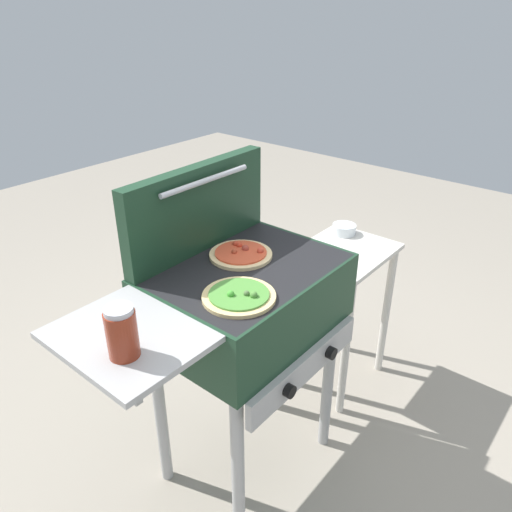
# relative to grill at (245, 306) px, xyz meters

# --- Properties ---
(ground_plane) EXTENTS (8.00, 8.00, 0.00)m
(ground_plane) POSITION_rel_grill_xyz_m (0.01, 0.00, -0.76)
(ground_plane) COLOR gray
(grill) EXTENTS (0.96, 0.53, 0.90)m
(grill) POSITION_rel_grill_xyz_m (0.00, 0.00, 0.00)
(grill) COLOR #193823
(grill) RESTS_ON ground_plane
(grill_lid_open) EXTENTS (0.63, 0.09, 0.30)m
(grill_lid_open) POSITION_rel_grill_xyz_m (0.01, 0.22, 0.30)
(grill_lid_open) COLOR #193823
(grill_lid_open) RESTS_ON grill
(pizza_pepperoni) EXTENTS (0.22, 0.22, 0.03)m
(pizza_pepperoni) POSITION_rel_grill_xyz_m (0.06, 0.07, 0.15)
(pizza_pepperoni) COLOR beige
(pizza_pepperoni) RESTS_ON grill
(pizza_veggie) EXTENTS (0.22, 0.22, 0.03)m
(pizza_veggie) POSITION_rel_grill_xyz_m (-0.15, -0.11, 0.15)
(pizza_veggie) COLOR #E0C17F
(pizza_veggie) RESTS_ON grill
(sauce_jar) EXTENTS (0.08, 0.08, 0.14)m
(sauce_jar) POSITION_rel_grill_xyz_m (-0.52, -0.06, 0.21)
(sauce_jar) COLOR maroon
(sauce_jar) RESTS_ON grill
(prep_table) EXTENTS (0.44, 0.36, 0.71)m
(prep_table) POSITION_rel_grill_xyz_m (0.67, 0.00, -0.24)
(prep_table) COLOR beige
(prep_table) RESTS_ON ground_plane
(topping_bowl_near) EXTENTS (0.11, 0.11, 0.04)m
(topping_bowl_near) POSITION_rel_grill_xyz_m (0.81, 0.09, -0.03)
(topping_bowl_near) COLOR silver
(topping_bowl_near) RESTS_ON prep_table
(topping_bowl_far) EXTENTS (0.11, 0.11, 0.04)m
(topping_bowl_far) POSITION_rel_grill_xyz_m (0.54, 0.02, -0.03)
(topping_bowl_far) COLOR silver
(topping_bowl_far) RESTS_ON prep_table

